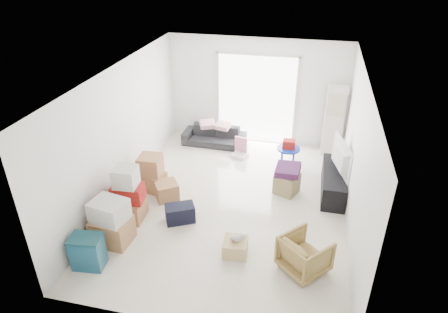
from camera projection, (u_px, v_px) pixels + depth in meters
room_shell at (232, 144)px, 7.48m from camera, size 4.98×6.48×3.18m
sliding_door at (256, 96)px, 10.07m from camera, size 2.10×0.04×2.33m
ac_tower at (334, 121)px, 9.59m from camera, size 0.45×0.30×1.75m
tv_console at (333, 182)px, 8.37m from camera, size 0.46×1.54×0.51m
television at (335, 168)px, 8.21m from camera, size 0.92×1.26×0.15m
sofa at (214, 133)px, 10.31m from camera, size 1.63×0.51×0.63m
pillow_left at (207, 119)px, 10.16m from camera, size 0.46×0.42×0.12m
pillow_right at (223, 121)px, 10.07m from camera, size 0.43×0.37×0.13m
armchair at (305, 253)px, 6.35m from camera, size 0.92×0.92×0.69m
storage_bins at (88, 252)px, 6.45m from camera, size 0.55×0.41×0.59m
box_stack_a at (111, 223)px, 6.93m from camera, size 0.67×0.58×0.85m
box_stack_b at (128, 197)px, 7.50m from camera, size 0.63×0.56×1.10m
box_stack_c at (151, 173)px, 8.42m from camera, size 0.62×0.56×0.79m
loose_box at (167, 191)px, 8.21m from camera, size 0.61×0.61×0.36m
duffel_bag at (180, 213)px, 7.55m from camera, size 0.63×0.53×0.34m
ottoman at (287, 183)px, 8.38m from camera, size 0.57×0.57×0.44m
blanket at (288, 171)px, 8.24m from camera, size 0.52×0.52×0.14m
kids_table at (289, 147)px, 9.26m from camera, size 0.54×0.54×0.67m
toy_walker at (240, 151)px, 9.83m from camera, size 0.42×0.40×0.47m
wood_crate at (235, 247)px, 6.78m from camera, size 0.44×0.44×0.27m
plush_bunny at (237, 238)px, 6.69m from camera, size 0.26×0.16×0.13m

